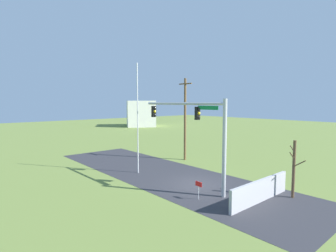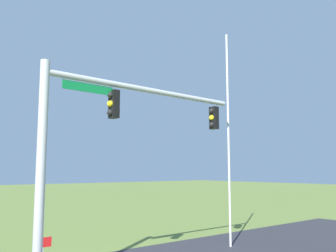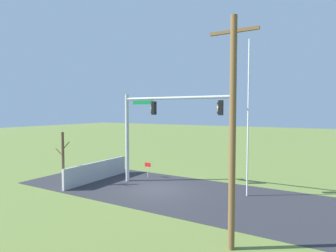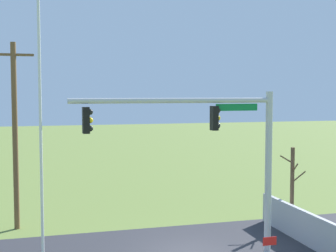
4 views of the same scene
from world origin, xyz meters
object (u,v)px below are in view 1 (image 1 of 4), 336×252
Objects in this scene: signal_mast at (199,126)px; flagpole at (138,119)px; bare_tree at (294,168)px; distant_building at (141,113)px; open_sign at (199,186)px; utility_pole at (185,118)px.

flagpole is at bearing -173.64° from signal_mast.
distant_building is (-50.99, 23.36, 1.37)m from bare_tree.
signal_mast is 2.10× the size of bare_tree.
flagpole reaches higher than open_sign.
utility_pole reaches higher than bare_tree.
open_sign is (-3.92, -5.11, -1.11)m from bare_tree.
utility_pole is (-7.96, 6.40, -0.06)m from signal_mast.
flagpole reaches higher than distant_building.
bare_tree is at bearing 52.49° from open_sign.
distant_building reaches higher than open_sign.
distant_building is (-45.60, 26.87, -1.36)m from signal_mast.
signal_mast reaches higher than bare_tree.
signal_mast is 0.91× the size of utility_pole.
utility_pole is 13.92m from bare_tree.
distant_building is at bearing 144.56° from flagpole.
signal_mast is 10.22m from utility_pole.
bare_tree is (5.39, 3.51, -2.73)m from signal_mast.
signal_mast is at bearing 6.36° from flagpole.
bare_tree is 0.48× the size of distant_building.
open_sign is (9.43, -8.00, -3.79)m from utility_pole.
distant_building reaches higher than signal_mast.
open_sign is at bearing 179.15° from distant_building.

